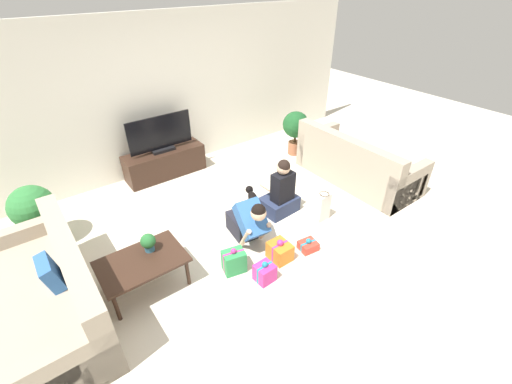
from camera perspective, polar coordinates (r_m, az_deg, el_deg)
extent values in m
plane|color=beige|center=(4.72, -0.89, -7.98)|extent=(16.00, 16.00, 0.00)
cube|color=white|center=(6.16, -16.12, 14.91)|extent=(8.40, 0.06, 2.60)
cube|color=tan|center=(4.26, -31.74, -15.91)|extent=(0.93, 2.07, 0.46)
cube|color=tan|center=(3.96, -28.51, -9.90)|extent=(0.20, 2.07, 0.42)
cube|color=tan|center=(4.95, -33.83, -7.82)|extent=(0.93, 0.16, 0.64)
cube|color=tan|center=(3.55, -29.49, -25.20)|extent=(0.93, 0.16, 0.64)
cube|color=#3366AD|center=(4.00, -31.07, -11.46)|extent=(0.18, 0.34, 0.32)
cube|color=tan|center=(6.18, 16.52, 3.95)|extent=(0.93, 2.07, 0.46)
cube|color=tan|center=(5.71, 14.90, 6.74)|extent=(0.20, 2.07, 0.42)
cube|color=tan|center=(5.71, 24.02, 0.81)|extent=(0.93, 0.16, 0.64)
cube|color=tan|center=(6.66, 10.28, 7.94)|extent=(0.93, 0.16, 0.64)
cube|color=#EACC4C|center=(5.71, 18.81, 5.37)|extent=(0.18, 0.34, 0.32)
cube|color=#E5566B|center=(6.08, 13.53, 7.99)|extent=(0.18, 0.34, 0.32)
cube|color=#382319|center=(4.06, -18.52, -10.93)|extent=(0.94, 0.63, 0.03)
cylinder|color=#382319|center=(3.99, -22.24, -17.36)|extent=(0.04, 0.04, 0.38)
cylinder|color=#382319|center=(4.11, -11.34, -12.92)|extent=(0.04, 0.04, 0.38)
cylinder|color=#382319|center=(4.35, -24.34, -12.82)|extent=(0.04, 0.04, 0.38)
cylinder|color=#382319|center=(4.46, -14.38, -8.96)|extent=(0.04, 0.04, 0.38)
cube|color=#382319|center=(6.26, -14.92, 4.73)|extent=(1.38, 0.45, 0.48)
cube|color=black|center=(6.14, -15.27, 6.89)|extent=(0.39, 0.20, 0.05)
cube|color=black|center=(6.02, -15.70, 9.52)|extent=(1.11, 0.03, 0.57)
cylinder|color=#A36042|center=(6.89, 6.39, 7.35)|extent=(0.25, 0.25, 0.25)
cylinder|color=brown|center=(6.80, 6.49, 8.86)|extent=(0.04, 0.04, 0.15)
sphere|color=#1E5628|center=(6.69, 6.65, 11.10)|extent=(0.50, 0.50, 0.50)
cylinder|color=#4C4C51|center=(5.42, -31.69, -6.36)|extent=(0.21, 0.21, 0.20)
cylinder|color=brown|center=(5.32, -32.26, -4.84)|extent=(0.04, 0.04, 0.16)
sphere|color=#337F3D|center=(5.15, -33.29, -2.05)|extent=(0.55, 0.55, 0.55)
cube|color=#23232D|center=(4.76, -2.39, -5.47)|extent=(0.34, 0.47, 0.28)
cube|color=#3366AD|center=(4.38, -0.78, -4.51)|extent=(0.38, 0.53, 0.46)
sphere|color=beige|center=(4.12, 0.41, -3.55)|extent=(0.19, 0.19, 0.19)
sphere|color=black|center=(4.10, 0.42, -3.17)|extent=(0.18, 0.18, 0.18)
cylinder|color=beige|center=(4.37, -1.80, -7.65)|extent=(0.09, 0.27, 0.40)
cylinder|color=beige|center=(4.48, 1.48, -6.47)|extent=(0.09, 0.27, 0.40)
cube|color=#283351|center=(5.19, 3.87, -2.03)|extent=(0.54, 0.43, 0.24)
cube|color=black|center=(4.97, 4.49, 0.88)|extent=(0.33, 0.22, 0.44)
sphere|color=beige|center=(4.81, 4.57, 4.05)|extent=(0.20, 0.20, 0.20)
sphere|color=black|center=(4.79, 4.67, 4.36)|extent=(0.18, 0.18, 0.18)
cylinder|color=beige|center=(5.20, 3.91, 1.68)|extent=(0.07, 0.26, 0.06)
cylinder|color=beige|center=(5.05, 1.81, 0.70)|extent=(0.07, 0.26, 0.06)
ellipsoid|color=black|center=(5.19, -0.50, -1.00)|extent=(0.22, 0.34, 0.14)
sphere|color=black|center=(5.32, -1.12, 0.40)|extent=(0.12, 0.12, 0.12)
sphere|color=olive|center=(5.36, -1.27, 0.57)|extent=(0.05, 0.05, 0.05)
cylinder|color=black|center=(5.03, 0.12, -1.82)|extent=(0.05, 0.08, 0.09)
cylinder|color=olive|center=(5.35, -0.43, -1.51)|extent=(0.03, 0.03, 0.12)
cylinder|color=olive|center=(5.33, -1.23, -1.66)|extent=(0.03, 0.03, 0.12)
cylinder|color=olive|center=(5.20, 0.25, -2.71)|extent=(0.03, 0.03, 0.12)
cylinder|color=olive|center=(5.18, -0.57, -2.87)|extent=(0.03, 0.03, 0.12)
cube|color=#CC3389|center=(4.14, 1.46, -13.29)|extent=(0.23, 0.21, 0.22)
cube|color=teal|center=(4.14, 1.46, -13.29)|extent=(0.22, 0.04, 0.22)
sphere|color=teal|center=(4.04, 1.48, -11.97)|extent=(0.07, 0.07, 0.07)
cube|color=orange|center=(4.39, 3.99, -9.84)|extent=(0.24, 0.28, 0.24)
cube|color=#CC3389|center=(4.39, 3.99, -9.84)|extent=(0.24, 0.03, 0.24)
sphere|color=#CC3389|center=(4.30, 4.06, -8.46)|extent=(0.08, 0.08, 0.08)
cube|color=#2D934C|center=(4.23, -3.69, -11.47)|extent=(0.30, 0.25, 0.29)
cube|color=#CC3389|center=(4.23, -3.69, -11.47)|extent=(0.27, 0.09, 0.29)
sphere|color=#CC3389|center=(4.11, -3.77, -9.79)|extent=(0.07, 0.07, 0.07)
cube|color=red|center=(4.60, 8.67, -8.85)|extent=(0.25, 0.23, 0.11)
cube|color=teal|center=(4.60, 8.67, -8.85)|extent=(0.23, 0.06, 0.12)
sphere|color=teal|center=(4.55, 8.75, -8.08)|extent=(0.07, 0.07, 0.07)
cube|color=white|center=(5.05, 11.04, -2.50)|extent=(0.22, 0.13, 0.43)
torus|color=#4C3823|center=(4.92, 11.33, -0.28)|extent=(0.14, 0.14, 0.01)
cylinder|color=#336B84|center=(4.13, -17.32, -8.86)|extent=(0.11, 0.11, 0.07)
sphere|color=#286B33|center=(4.06, -17.56, -7.78)|extent=(0.17, 0.17, 0.17)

